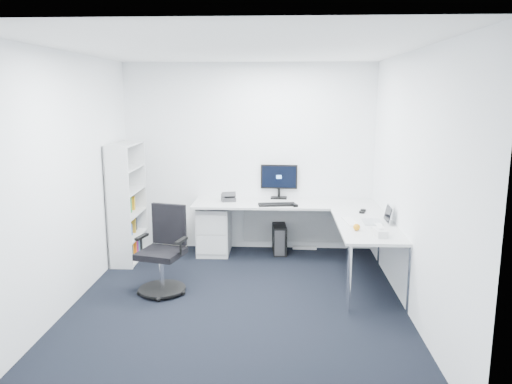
{
  "coord_description": "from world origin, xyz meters",
  "views": [
    {
      "loc": [
        0.44,
        -5.08,
        2.26
      ],
      "look_at": [
        0.15,
        1.05,
        1.05
      ],
      "focal_mm": 35.0,
      "sensor_mm": 36.0,
      "label": 1
    }
  ],
  "objects_px": {
    "l_desk": "(287,236)",
    "task_chair": "(161,251)",
    "monitor": "(279,181)",
    "laptop": "(372,214)",
    "bookshelf": "(127,202)"
  },
  "relations": [
    {
      "from": "l_desk",
      "to": "bookshelf",
      "type": "relative_size",
      "value": 1.62
    },
    {
      "from": "task_chair",
      "to": "monitor",
      "type": "bearing_deg",
      "value": 67.26
    },
    {
      "from": "laptop",
      "to": "bookshelf",
      "type": "bearing_deg",
      "value": 166.85
    },
    {
      "from": "monitor",
      "to": "laptop",
      "type": "bearing_deg",
      "value": -47.98
    },
    {
      "from": "task_chair",
      "to": "monitor",
      "type": "relative_size",
      "value": 1.9
    },
    {
      "from": "l_desk",
      "to": "monitor",
      "type": "height_order",
      "value": "monitor"
    },
    {
      "from": "l_desk",
      "to": "monitor",
      "type": "relative_size",
      "value": 4.94
    },
    {
      "from": "monitor",
      "to": "bookshelf",
      "type": "bearing_deg",
      "value": -161.39
    },
    {
      "from": "l_desk",
      "to": "laptop",
      "type": "height_order",
      "value": "laptop"
    },
    {
      "from": "task_chair",
      "to": "laptop",
      "type": "height_order",
      "value": "task_chair"
    },
    {
      "from": "bookshelf",
      "to": "monitor",
      "type": "height_order",
      "value": "bookshelf"
    },
    {
      "from": "l_desk",
      "to": "bookshelf",
      "type": "height_order",
      "value": "bookshelf"
    },
    {
      "from": "monitor",
      "to": "task_chair",
      "type": "bearing_deg",
      "value": -124.84
    },
    {
      "from": "l_desk",
      "to": "task_chair",
      "type": "relative_size",
      "value": 2.6
    },
    {
      "from": "l_desk",
      "to": "laptop",
      "type": "xyz_separation_m",
      "value": [
        0.99,
        -0.71,
        0.49
      ]
    }
  ]
}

